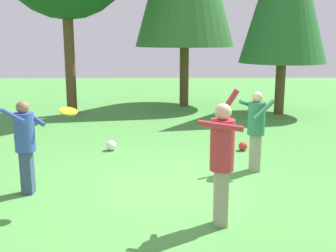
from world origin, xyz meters
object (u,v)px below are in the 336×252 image
object	(u,v)px
frisbee	(69,111)
ball_white	(111,145)
person_thrower	(222,154)
ball_red	(243,146)
person_catcher	(25,140)
person_bystander	(256,125)

from	to	relation	value
frisbee	ball_white	distance (m)	3.61
person_thrower	ball_red	xyz separation A→B (m)	(1.10, 3.95, -0.96)
person_catcher	ball_red	bearing A→B (deg)	64.97
person_catcher	ball_white	size ratio (longest dim) A/B	6.63
person_thrower	frisbee	distance (m)	2.42
person_thrower	person_catcher	distance (m)	3.40
person_catcher	person_bystander	xyz separation A→B (m)	(4.19, 1.16, -0.01)
person_thrower	person_catcher	size ratio (longest dim) A/B	1.21
person_bystander	ball_white	distance (m)	3.56
ball_red	ball_white	size ratio (longest dim) A/B	0.86
person_catcher	frisbee	bearing A→B (deg)	0.00
person_bystander	frisbee	size ratio (longest dim) A/B	4.25
person_bystander	ball_red	size ratio (longest dim) A/B	7.65
ball_red	ball_white	world-z (taller)	ball_white
ball_red	person_thrower	bearing A→B (deg)	-105.55
person_catcher	ball_red	xyz separation A→B (m)	(4.25, 2.67, -0.85)
person_bystander	ball_white	size ratio (longest dim) A/B	6.59
person_bystander	frisbee	world-z (taller)	person_bystander
frisbee	ball_red	distance (m)	4.88
person_catcher	person_thrower	bearing A→B (deg)	10.60
person_thrower	person_catcher	xyz separation A→B (m)	(-3.15, 1.29, -0.11)
person_catcher	ball_red	distance (m)	5.09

